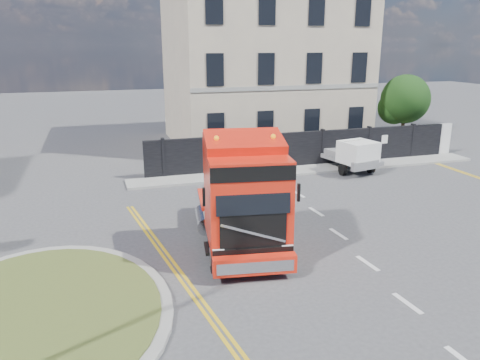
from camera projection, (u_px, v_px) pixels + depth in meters
name	position (u px, v px, depth m)	size (l,w,h in m)	color
ground	(258.00, 240.00, 16.56)	(120.00, 120.00, 0.00)	#424244
traffic_island	(37.00, 315.00, 11.78)	(6.80, 6.80, 0.17)	gray
hoarding_fence	(315.00, 149.00, 26.41)	(18.80, 0.25, 2.00)	black
georgian_building	(262.00, 58.00, 31.80)	(12.30, 10.30, 12.80)	#AFA08B
tree	(403.00, 101.00, 30.92)	(3.20, 3.20, 4.80)	#382619
pavement_far	(312.00, 169.00, 25.69)	(20.00, 1.60, 0.12)	gray
truck	(243.00, 201.00, 15.21)	(3.39, 6.81, 3.91)	black
flatbed_pickup	(353.00, 155.00, 25.15)	(2.51, 4.53, 1.77)	slate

